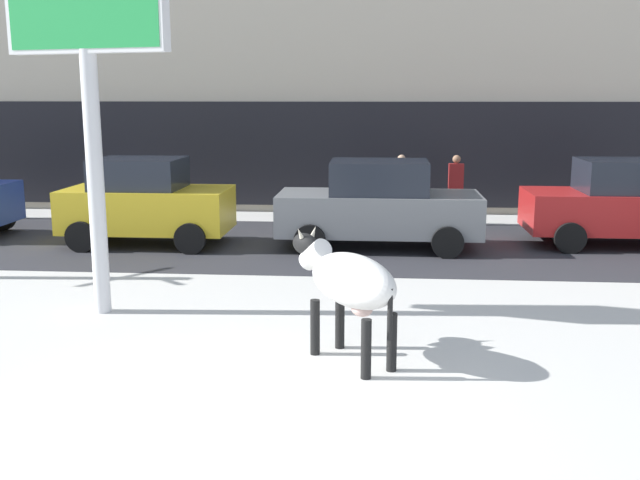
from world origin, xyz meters
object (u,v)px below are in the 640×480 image
at_px(cow_holstein, 351,281).
at_px(car_red_sedan, 627,204).
at_px(car_yellow_hatchback, 146,202).
at_px(car_grey_sedan, 379,205).
at_px(pedestrian_near_billboard, 401,189).
at_px(pedestrian_by_cars, 455,190).
at_px(billboard, 85,10).

bearing_deg(cow_holstein, car_red_sedan, 52.74).
xyz_separation_m(cow_holstein, car_red_sedan, (5.59, 7.35, -0.09)).
distance_m(car_yellow_hatchback, car_grey_sedan, 4.97).
height_order(car_yellow_hatchback, pedestrian_near_billboard, car_yellow_hatchback).
distance_m(car_red_sedan, pedestrian_near_billboard, 5.24).
xyz_separation_m(car_grey_sedan, pedestrian_by_cars, (1.89, 2.95, -0.03)).
height_order(car_grey_sedan, pedestrian_by_cars, car_grey_sedan).
bearing_deg(car_yellow_hatchback, billboard, -79.77).
xyz_separation_m(billboard, car_red_sedan, (9.34, 5.62, -3.41)).
height_order(billboard, pedestrian_by_cars, billboard).
relative_size(car_red_sedan, pedestrian_by_cars, 2.43).
relative_size(billboard, pedestrian_by_cars, 3.21).
xyz_separation_m(billboard, car_grey_sedan, (4.08, 4.97, -3.41)).
relative_size(car_yellow_hatchback, pedestrian_by_cars, 2.03).
distance_m(car_red_sedan, pedestrian_by_cars, 4.08).
bearing_deg(billboard, pedestrian_near_billboard, 59.70).
bearing_deg(pedestrian_near_billboard, billboard, -120.30).
relative_size(billboard, pedestrian_near_billboard, 3.21).
distance_m(car_grey_sedan, car_red_sedan, 5.30).
bearing_deg(car_yellow_hatchback, pedestrian_near_billboard, 28.65).
bearing_deg(pedestrian_near_billboard, cow_holstein, -95.19).
bearing_deg(car_grey_sedan, billboard, -129.42).
bearing_deg(car_grey_sedan, pedestrian_by_cars, 57.40).
height_order(billboard, pedestrian_near_billboard, billboard).
relative_size(car_grey_sedan, car_red_sedan, 1.00).
bearing_deg(cow_holstein, pedestrian_by_cars, 77.04).
distance_m(cow_holstein, car_grey_sedan, 6.70).
distance_m(billboard, car_red_sedan, 11.42).
xyz_separation_m(car_yellow_hatchback, car_red_sedan, (10.23, 0.71, -0.02)).
bearing_deg(car_red_sedan, car_grey_sedan, -172.94).
bearing_deg(pedestrian_by_cars, car_yellow_hatchback, -156.28).
xyz_separation_m(pedestrian_near_billboard, pedestrian_by_cars, (1.34, 0.00, 0.00)).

